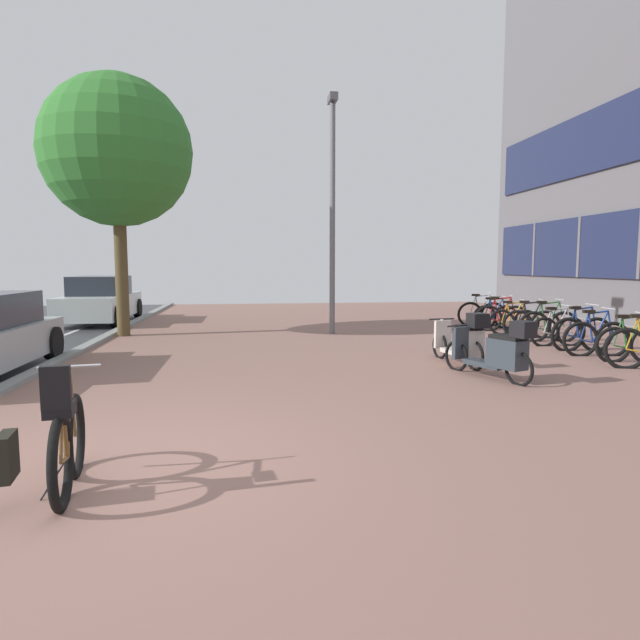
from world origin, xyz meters
TOP-DOWN VIEW (x-y plane):
  - ground at (1.43, 0.00)m, footprint 21.00×40.00m
  - bicycle_foreground at (-0.42, -0.55)m, footprint 0.60×1.36m
  - bicycle_rack_01 at (8.00, 4.02)m, footprint 1.32×0.48m
  - bicycle_rack_02 at (7.78, 4.68)m, footprint 1.34×0.48m
  - bicycle_rack_03 at (7.92, 5.34)m, footprint 1.37×0.48m
  - bicycle_rack_04 at (7.79, 6.01)m, footprint 1.31×0.48m
  - bicycle_rack_05 at (7.98, 6.67)m, footprint 1.44×0.48m
  - bicycle_rack_06 at (7.91, 7.34)m, footprint 1.31×0.54m
  - bicycle_rack_07 at (7.80, 8.00)m, footprint 1.25×0.48m
  - bicycle_rack_08 at (7.81, 8.67)m, footprint 1.39×0.54m
  - bicycle_rack_09 at (7.95, 9.33)m, footprint 1.30×0.48m
  - bicycle_rack_10 at (7.84, 10.00)m, footprint 1.40×0.48m
  - scooter_near at (4.79, 4.06)m, footprint 0.59×1.73m
  - scooter_mid at (4.85, 2.88)m, footprint 0.91×1.73m
  - parked_car_far at (-3.52, 12.61)m, footprint 1.82×4.21m
  - lamp_post at (3.21, 8.77)m, footprint 0.20×0.52m
  - street_tree at (-2.06, 9.08)m, footprint 3.62×3.62m

SIDE VIEW (x-z plane):
  - ground at x=1.43m, z-range -0.09..0.04m
  - bicycle_rack_04 at x=7.79m, z-range -0.14..0.80m
  - bicycle_rack_07 at x=7.80m, z-range -0.14..0.80m
  - bicycle_rack_01 at x=8.00m, z-range -0.14..0.81m
  - bicycle_rack_09 at x=7.95m, z-range -0.14..0.81m
  - bicycle_rack_02 at x=7.78m, z-range -0.15..0.84m
  - bicycle_rack_06 at x=7.91m, z-range -0.15..0.84m
  - bicycle_rack_03 at x=7.92m, z-range -0.15..0.86m
  - bicycle_rack_08 at x=7.81m, z-range -0.15..0.86m
  - bicycle_rack_10 at x=7.84m, z-range -0.15..0.86m
  - bicycle_rack_05 at x=7.98m, z-range -0.16..0.87m
  - bicycle_foreground at x=-0.42m, z-range -0.15..0.94m
  - scooter_mid at x=4.85m, z-range -0.05..0.93m
  - scooter_near at x=4.79m, z-range -0.05..0.95m
  - parked_car_far at x=-3.52m, z-range -0.04..1.39m
  - lamp_post at x=3.21m, z-range 0.32..6.31m
  - street_tree at x=-2.06m, z-range 1.34..7.69m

